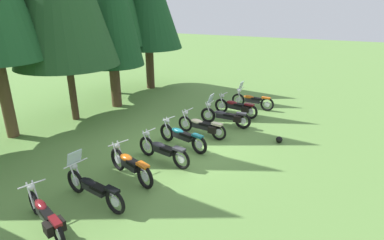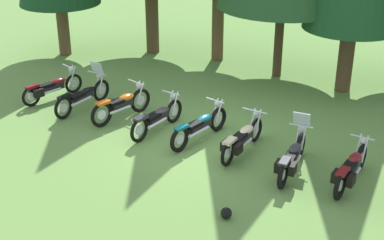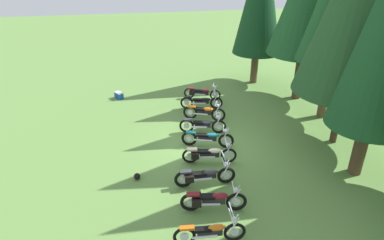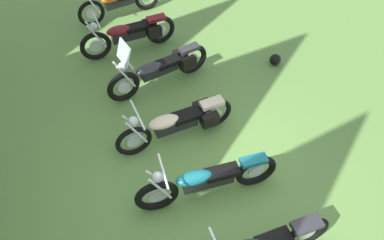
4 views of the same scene
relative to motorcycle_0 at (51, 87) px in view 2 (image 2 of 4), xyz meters
The scene contains 10 objects.
ground_plane 5.62m from the motorcycle_0, 10.32° to the right, with size 80.00×80.00×0.00m, color #608C42.
motorcycle_0 is the anchor object (origin of this frame).
motorcycle_1 1.40m from the motorcycle_0, 10.74° to the right, with size 0.82×2.37×1.37m.
motorcycle_2 2.87m from the motorcycle_0, ahead, with size 1.06×2.14×1.03m.
motorcycle_3 4.29m from the motorcycle_0, 11.59° to the right, with size 0.79×2.26×1.01m.
motorcycle_4 5.61m from the motorcycle_0, ahead, with size 0.96×2.32×1.01m.
motorcycle_5 6.95m from the motorcycle_0, 10.21° to the right, with size 0.87×2.28×0.99m.
motorcycle_6 8.49m from the motorcycle_0, 11.86° to the right, with size 0.61×2.36×1.36m.
motorcycle_7 9.91m from the motorcycle_0, 10.45° to the right, with size 0.80×2.26×1.01m.
dropped_helmet 8.56m from the motorcycle_0, 29.71° to the right, with size 0.26×0.26×0.26m, color black.
Camera 2 is at (5.07, -13.10, 7.19)m, focal length 52.82 mm.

